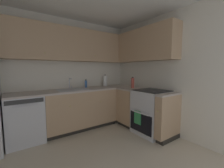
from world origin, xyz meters
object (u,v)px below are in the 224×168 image
object	(u,v)px
soap_bottle	(86,84)
dishwasher	(25,119)
oven_range	(152,112)
oil_bottle	(133,83)
paper_towel_roll	(105,81)

from	to	relation	value
soap_bottle	dishwasher	bearing A→B (deg)	-172.11
oven_range	oil_bottle	bearing A→B (deg)	91.90
soap_bottle	paper_towel_roll	bearing A→B (deg)	-2.16
oven_range	paper_towel_roll	size ratio (longest dim) A/B	3.23
oil_bottle	dishwasher	bearing A→B (deg)	166.04
paper_towel_roll	oil_bottle	world-z (taller)	paper_towel_roll
dishwasher	soap_bottle	bearing A→B (deg)	7.89
dishwasher	paper_towel_roll	bearing A→B (deg)	5.00
oven_range	soap_bottle	distance (m)	1.63
dishwasher	paper_towel_roll	size ratio (longest dim) A/B	2.65
oven_range	oil_bottle	world-z (taller)	oil_bottle
paper_towel_roll	oil_bottle	size ratio (longest dim) A/B	1.24
oil_bottle	oven_range	bearing A→B (deg)	-88.10
soap_bottle	oven_range	bearing A→B (deg)	-55.69
oven_range	oil_bottle	distance (m)	0.79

